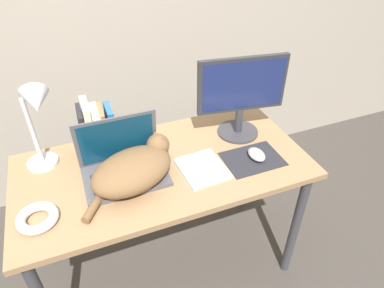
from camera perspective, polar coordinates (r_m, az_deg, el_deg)
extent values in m
cube|color=#93704C|center=(1.50, -4.74, -3.85)|extent=(1.25, 0.62, 0.03)
cylinder|color=#38383D|center=(1.80, 16.83, -13.00)|extent=(0.04, 0.04, 0.69)
cylinder|color=#38383D|center=(1.92, -23.61, -11.12)|extent=(0.04, 0.04, 0.69)
cylinder|color=#38383D|center=(2.09, 8.72, -3.17)|extent=(0.04, 0.04, 0.69)
cube|color=#4C4C51|center=(1.44, -10.98, -5.37)|extent=(0.34, 0.23, 0.02)
cube|color=#28282D|center=(1.42, -10.93, -5.35)|extent=(0.28, 0.12, 0.00)
cube|color=#4C4C51|center=(1.44, -12.42, 0.79)|extent=(0.34, 0.04, 0.23)
cube|color=#0A334C|center=(1.43, -12.38, 0.67)|extent=(0.30, 0.03, 0.20)
ellipsoid|color=brown|center=(1.37, -9.92, -4.39)|extent=(0.41, 0.34, 0.13)
sphere|color=brown|center=(1.45, -5.69, -0.18)|extent=(0.10, 0.10, 0.10)
cone|color=brown|center=(1.45, -6.19, 1.59)|extent=(0.04, 0.04, 0.03)
cone|color=brown|center=(1.41, -4.85, 0.66)|extent=(0.04, 0.04, 0.03)
cylinder|color=brown|center=(1.33, -16.04, -10.00)|extent=(0.11, 0.13, 0.03)
cylinder|color=#333338|center=(1.68, 7.62, 2.06)|extent=(0.20, 0.20, 0.01)
cylinder|color=#333338|center=(1.65, 7.80, 3.95)|extent=(0.04, 0.04, 0.12)
cube|color=#28282D|center=(1.55, 8.37, 9.77)|extent=(0.41, 0.08, 0.26)
cube|color=navy|center=(1.55, 8.65, 9.59)|extent=(0.37, 0.06, 0.23)
cube|color=#232328|center=(1.53, 10.04, -2.47)|extent=(0.25, 0.19, 0.00)
ellipsoid|color=#99999E|center=(1.53, 10.72, -1.71)|extent=(0.07, 0.10, 0.03)
cube|color=#232328|center=(1.55, -17.78, 1.81)|extent=(0.03, 0.14, 0.22)
cube|color=beige|center=(1.54, -16.82, 2.50)|extent=(0.03, 0.14, 0.25)
cube|color=white|center=(1.56, -15.47, 2.09)|extent=(0.03, 0.15, 0.21)
cube|color=olive|center=(1.56, -14.38, 2.37)|extent=(0.03, 0.13, 0.21)
cube|color=#285B93|center=(1.56, -13.40, 2.60)|extent=(0.03, 0.12, 0.21)
cylinder|color=silver|center=(1.62, -23.59, -2.81)|extent=(0.13, 0.13, 0.01)
cylinder|color=silver|center=(1.53, -25.03, 1.84)|extent=(0.02, 0.02, 0.31)
cone|color=silver|center=(1.41, -24.62, 6.53)|extent=(0.11, 0.13, 0.14)
torus|color=silver|center=(1.36, -24.36, -11.15)|extent=(0.15, 0.15, 0.04)
cube|color=#99C6E0|center=(1.46, 1.76, -4.07)|extent=(0.20, 0.22, 0.01)
cylinder|color=#232328|center=(1.65, -9.78, 1.16)|extent=(0.02, 0.02, 0.02)
sphere|color=#4C4C51|center=(1.62, -9.91, 2.17)|extent=(0.05, 0.05, 0.05)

